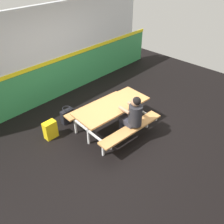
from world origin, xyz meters
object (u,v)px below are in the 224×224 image
Objects in this scene: student_nearer at (133,115)px; tote_bag_bright at (67,116)px; picnic_table_main at (112,111)px; backpack_dark at (50,130)px.

student_nearer is 1.81m from tote_bag_bright.
tote_bag_bright is at bearing 116.66° from picnic_table_main.
student_nearer reaches higher than picnic_table_main.
picnic_table_main reaches higher than backpack_dark.
picnic_table_main is 1.25m from tote_bag_bright.
tote_bag_bright is at bearing 110.19° from student_nearer.
picnic_table_main is 4.31× the size of tote_bag_bright.
student_nearer is (0.06, -0.56, 0.13)m from picnic_table_main.
picnic_table_main is at bearing -63.34° from tote_bag_bright.
tote_bag_bright is (-0.60, 1.63, -0.51)m from student_nearer.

